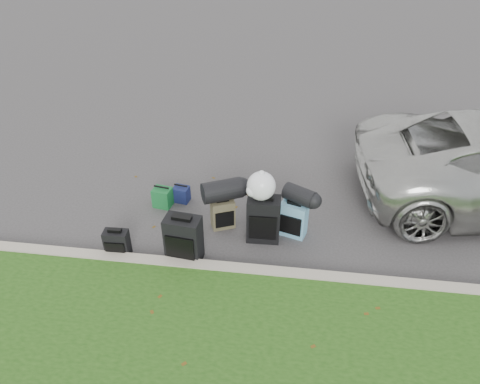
# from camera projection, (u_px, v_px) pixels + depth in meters

# --- Properties ---
(ground) EXTENTS (120.00, 120.00, 0.00)m
(ground) POSITION_uv_depth(u_px,v_px,m) (245.00, 229.00, 7.24)
(ground) COLOR #383535
(ground) RESTS_ON ground
(curb) EXTENTS (120.00, 0.18, 0.15)m
(curb) POSITION_uv_depth(u_px,v_px,m) (236.00, 271.00, 6.38)
(curb) COLOR #9E937F
(curb) RESTS_ON ground
(suitcase_small_black) EXTENTS (0.35, 0.20, 0.43)m
(suitcase_small_black) POSITION_uv_depth(u_px,v_px,m) (117.00, 243.00, 6.63)
(suitcase_small_black) COLOR black
(suitcase_small_black) RESTS_ON ground
(suitcase_large_black_left) EXTENTS (0.52, 0.35, 0.71)m
(suitcase_large_black_left) POSITION_uv_depth(u_px,v_px,m) (184.00, 239.00, 6.49)
(suitcase_large_black_left) COLOR black
(suitcase_large_black_left) RESTS_ON ground
(suitcase_olive) EXTENTS (0.41, 0.34, 0.48)m
(suitcase_olive) POSITION_uv_depth(u_px,v_px,m) (223.00, 214.00, 7.16)
(suitcase_olive) COLOR #443F2A
(suitcase_olive) RESTS_ON ground
(suitcase_teal) EXTENTS (0.44, 0.34, 0.56)m
(suitcase_teal) POSITION_uv_depth(u_px,v_px,m) (293.00, 219.00, 6.99)
(suitcase_teal) COLOR teal
(suitcase_teal) RESTS_ON ground
(suitcase_large_black_right) EXTENTS (0.49, 0.30, 0.72)m
(suitcase_large_black_right) POSITION_uv_depth(u_px,v_px,m) (263.00, 219.00, 6.85)
(suitcase_large_black_right) COLOR black
(suitcase_large_black_right) RESTS_ON ground
(tote_green) EXTENTS (0.32, 0.28, 0.33)m
(tote_green) POSITION_uv_depth(u_px,v_px,m) (163.00, 197.00, 7.65)
(tote_green) COLOR #15622B
(tote_green) RESTS_ON ground
(tote_navy) EXTENTS (0.28, 0.24, 0.27)m
(tote_navy) POSITION_uv_depth(u_px,v_px,m) (181.00, 194.00, 7.77)
(tote_navy) COLOR #161E4D
(tote_navy) RESTS_ON ground
(duffel_left) EXTENTS (0.68, 0.55, 0.32)m
(duffel_left) POSITION_uv_depth(u_px,v_px,m) (222.00, 190.00, 6.97)
(duffel_left) COLOR black
(duffel_left) RESTS_ON suitcase_olive
(duffel_right) EXTENTS (0.53, 0.45, 0.26)m
(duffel_right) POSITION_uv_depth(u_px,v_px,m) (300.00, 195.00, 6.78)
(duffel_right) COLOR black
(duffel_right) RESTS_ON suitcase_teal
(trash_bag) EXTENTS (0.41, 0.41, 0.41)m
(trash_bag) POSITION_uv_depth(u_px,v_px,m) (261.00, 186.00, 6.55)
(trash_bag) COLOR white
(trash_bag) RESTS_ON suitcase_large_black_right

